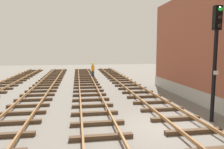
{
  "coord_description": "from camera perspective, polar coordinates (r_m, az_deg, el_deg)",
  "views": [
    {
      "loc": [
        -3.61,
        -8.63,
        3.48
      ],
      "look_at": [
        -0.62,
        9.55,
        1.29
      ],
      "focal_mm": 33.96,
      "sensor_mm": 36.0,
      "label": 1
    }
  ],
  "objects": [
    {
      "name": "ground_plane",
      "position": [
        9.98,
        12.88,
        -13.82
      ],
      "size": [
        80.0,
        80.0,
        0.0
      ],
      "primitive_type": "plane",
      "color": "slate"
    },
    {
      "name": "track_near_building",
      "position": [
        10.39,
        18.73,
        -12.41
      ],
      "size": [
        2.5,
        56.19,
        0.32
      ],
      "color": "#4C3826",
      "rests_on": "ground"
    },
    {
      "name": "track_centre",
      "position": [
        9.3,
        -3.44,
        -14.38
      ],
      "size": [
        2.5,
        56.19,
        0.32
      ],
      "color": "#4C3826",
      "rests_on": "ground"
    },
    {
      "name": "track_far",
      "position": [
        9.72,
        -27.4,
        -14.19
      ],
      "size": [
        2.5,
        56.19,
        0.32
      ],
      "color": "#4C3826",
      "rests_on": "ground"
    },
    {
      "name": "signal_mast",
      "position": [
        11.04,
        26.13,
        5.81
      ],
      "size": [
        0.36,
        0.4,
        5.47
      ],
      "color": "black",
      "rests_on": "ground"
    },
    {
      "name": "track_worker_foreground",
      "position": [
        26.31,
        -5.17,
        1.19
      ],
      "size": [
        0.4,
        0.4,
        1.87
      ],
      "color": "#262D4C",
      "rests_on": "ground"
    }
  ]
}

